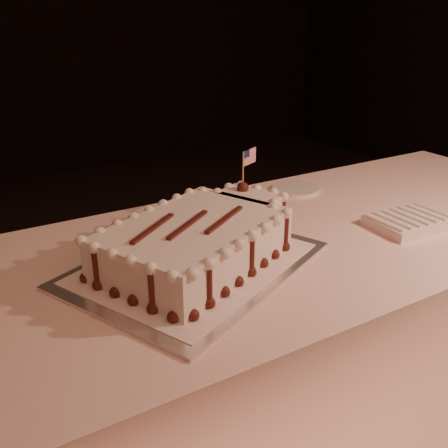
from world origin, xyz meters
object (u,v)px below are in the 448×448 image
sheet_cake (202,238)px  banquet_table (233,369)px  napkin_stack (408,222)px  side_plate (295,189)px  cake_board (195,265)px

sheet_cake → banquet_table: bearing=9.4°
napkin_stack → sheet_cake: bearing=169.5°
banquet_table → sheet_cake: bearing=-170.6°
sheet_cake → napkin_stack: bearing=-10.5°
napkin_stack → side_plate: 0.40m
cake_board → napkin_stack: (0.62, -0.10, 0.01)m
side_plate → cake_board: bearing=-150.6°
banquet_table → cake_board: (-0.13, -0.03, 0.38)m
sheet_cake → side_plate: bearing=29.6°
cake_board → napkin_stack: napkin_stack is taller
banquet_table → sheet_cake: size_ratio=4.32×
cake_board → napkin_stack: size_ratio=2.61×
napkin_stack → side_plate: size_ratio=1.39×
banquet_table → sheet_cake: (-0.10, -0.02, 0.44)m
banquet_table → side_plate: (0.41, 0.27, 0.38)m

